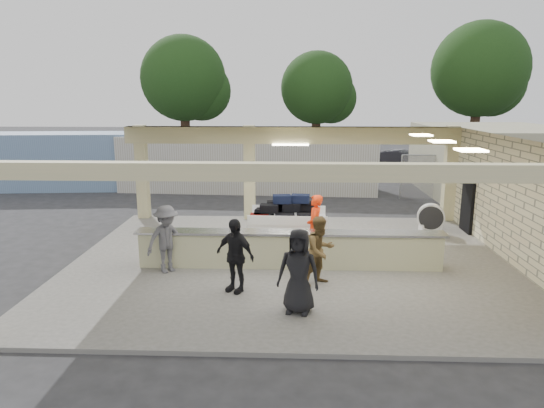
{
  "coord_description": "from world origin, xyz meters",
  "views": [
    {
      "loc": [
        0.01,
        -12.85,
        4.59
      ],
      "look_at": [
        -0.53,
        1.0,
        1.49
      ],
      "focal_mm": 32.0,
      "sensor_mm": 36.0,
      "label": 1
    }
  ],
  "objects_px": {
    "car_white_a": "(453,170)",
    "container_blue": "(75,161)",
    "passenger_c": "(167,239)",
    "passenger_d": "(299,271)",
    "car_dark": "(403,163)",
    "car_white_b": "(528,171)",
    "container_white": "(248,164)",
    "baggage_handler": "(315,227)",
    "luggage_cart": "(286,215)",
    "drum_fan": "(431,217)",
    "passenger_b": "(235,255)",
    "passenger_a": "(320,251)",
    "baggage_counter": "(290,249)"
  },
  "relations": [
    {
      "from": "drum_fan",
      "to": "passenger_a",
      "type": "height_order",
      "value": "passenger_a"
    },
    {
      "from": "passenger_b",
      "to": "car_white_b",
      "type": "height_order",
      "value": "passenger_b"
    },
    {
      "from": "baggage_counter",
      "to": "car_white_a",
      "type": "height_order",
      "value": "car_white_a"
    },
    {
      "from": "passenger_a",
      "to": "car_white_a",
      "type": "xyz_separation_m",
      "value": [
        8.08,
        15.24,
        -0.28
      ]
    },
    {
      "from": "passenger_d",
      "to": "passenger_a",
      "type": "bearing_deg",
      "value": 83.68
    },
    {
      "from": "luggage_cart",
      "to": "passenger_d",
      "type": "distance_m",
      "value": 5.4
    },
    {
      "from": "drum_fan",
      "to": "passenger_b",
      "type": "distance_m",
      "value": 7.93
    },
    {
      "from": "baggage_handler",
      "to": "car_dark",
      "type": "distance_m",
      "value": 16.16
    },
    {
      "from": "luggage_cart",
      "to": "car_white_a",
      "type": "xyz_separation_m",
      "value": [
        8.95,
        11.44,
        -0.2
      ]
    },
    {
      "from": "passenger_b",
      "to": "car_dark",
      "type": "bearing_deg",
      "value": 96.03
    },
    {
      "from": "passenger_b",
      "to": "baggage_handler",
      "type": "bearing_deg",
      "value": 81.75
    },
    {
      "from": "passenger_a",
      "to": "container_blue",
      "type": "height_order",
      "value": "container_blue"
    },
    {
      "from": "car_dark",
      "to": "container_blue",
      "type": "bearing_deg",
      "value": 129.12
    },
    {
      "from": "drum_fan",
      "to": "passenger_c",
      "type": "height_order",
      "value": "passenger_c"
    },
    {
      "from": "baggage_counter",
      "to": "passenger_d",
      "type": "bearing_deg",
      "value": -86.01
    },
    {
      "from": "passenger_a",
      "to": "car_dark",
      "type": "height_order",
      "value": "passenger_a"
    },
    {
      "from": "baggage_handler",
      "to": "passenger_c",
      "type": "distance_m",
      "value": 4.07
    },
    {
      "from": "car_white_a",
      "to": "car_white_b",
      "type": "bearing_deg",
      "value": -81.16
    },
    {
      "from": "drum_fan",
      "to": "passenger_d",
      "type": "xyz_separation_m",
      "value": [
        -4.51,
        -6.28,
        0.38
      ]
    },
    {
      "from": "passenger_c",
      "to": "container_white",
      "type": "relative_size",
      "value": 0.14
    },
    {
      "from": "car_white_a",
      "to": "passenger_d",
      "type": "bearing_deg",
      "value": 168.67
    },
    {
      "from": "passenger_c",
      "to": "car_white_b",
      "type": "bearing_deg",
      "value": 0.22
    },
    {
      "from": "passenger_a",
      "to": "baggage_handler",
      "type": "bearing_deg",
      "value": 53.32
    },
    {
      "from": "passenger_a",
      "to": "car_white_b",
      "type": "distance_m",
      "value": 18.97
    },
    {
      "from": "passenger_c",
      "to": "passenger_d",
      "type": "height_order",
      "value": "passenger_d"
    },
    {
      "from": "baggage_handler",
      "to": "container_white",
      "type": "relative_size",
      "value": 0.15
    },
    {
      "from": "car_white_b",
      "to": "container_blue",
      "type": "height_order",
      "value": "container_blue"
    },
    {
      "from": "container_white",
      "to": "passenger_b",
      "type": "bearing_deg",
      "value": -83.22
    },
    {
      "from": "drum_fan",
      "to": "container_blue",
      "type": "relative_size",
      "value": 0.09
    },
    {
      "from": "luggage_cart",
      "to": "container_white",
      "type": "height_order",
      "value": "container_white"
    },
    {
      "from": "car_dark",
      "to": "container_blue",
      "type": "xyz_separation_m",
      "value": [
        -17.36,
        -4.38,
        0.64
      ]
    },
    {
      "from": "car_white_b",
      "to": "car_dark",
      "type": "relative_size",
      "value": 0.97
    },
    {
      "from": "drum_fan",
      "to": "car_white_b",
      "type": "relative_size",
      "value": 0.23
    },
    {
      "from": "luggage_cart",
      "to": "container_white",
      "type": "relative_size",
      "value": 0.2
    },
    {
      "from": "drum_fan",
      "to": "car_dark",
      "type": "bearing_deg",
      "value": 95.63
    },
    {
      "from": "passenger_d",
      "to": "car_white_b",
      "type": "relative_size",
      "value": 0.42
    },
    {
      "from": "baggage_handler",
      "to": "container_blue",
      "type": "xyz_separation_m",
      "value": [
        -11.54,
        10.7,
        0.39
      ]
    },
    {
      "from": "baggage_counter",
      "to": "car_dark",
      "type": "relative_size",
      "value": 1.82
    },
    {
      "from": "car_white_a",
      "to": "car_dark",
      "type": "xyz_separation_m",
      "value": [
        -2.3,
        1.82,
        0.08
      ]
    },
    {
      "from": "car_white_a",
      "to": "container_blue",
      "type": "height_order",
      "value": "container_blue"
    },
    {
      "from": "passenger_a",
      "to": "car_white_a",
      "type": "relative_size",
      "value": 0.36
    },
    {
      "from": "car_white_a",
      "to": "car_white_b",
      "type": "distance_m",
      "value": 3.84
    },
    {
      "from": "container_blue",
      "to": "container_white",
      "type": "bearing_deg",
      "value": -7.78
    },
    {
      "from": "luggage_cart",
      "to": "car_white_b",
      "type": "xyz_separation_m",
      "value": [
        12.76,
        10.97,
        -0.18
      ]
    },
    {
      "from": "passenger_b",
      "to": "car_white_a",
      "type": "bearing_deg",
      "value": 87.29
    },
    {
      "from": "car_white_b",
      "to": "container_white",
      "type": "distance_m",
      "value": 14.93
    },
    {
      "from": "passenger_a",
      "to": "passenger_c",
      "type": "bearing_deg",
      "value": 132.07
    },
    {
      "from": "passenger_a",
      "to": "car_dark",
      "type": "xyz_separation_m",
      "value": [
        5.77,
        17.06,
        -0.2
      ]
    },
    {
      "from": "passenger_d",
      "to": "container_white",
      "type": "xyz_separation_m",
      "value": [
        -2.28,
        13.93,
        0.33
      ]
    },
    {
      "from": "passenger_c",
      "to": "car_white_b",
      "type": "height_order",
      "value": "passenger_c"
    }
  ]
}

